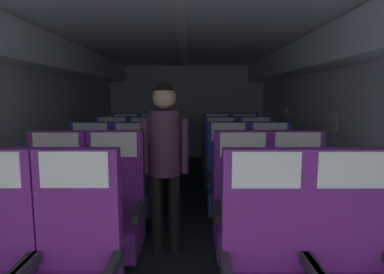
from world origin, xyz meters
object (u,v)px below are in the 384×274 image
(seat_b_right_window, at_px, (242,215))
(seat_b_left_aisle, at_px, (112,216))
(seat_c_left_window, at_px, (89,185))
(seat_c_right_aisle, at_px, (270,184))
(seat_e_right_aisle, at_px, (244,154))
(flight_attendant, at_px, (164,150))
(seat_d_right_window, at_px, (220,166))
(seat_c_right_window, at_px, (228,184))
(seat_d_left_window, at_px, (111,166))
(seat_b_right_aisle, at_px, (298,215))
(seat_c_left_aisle, at_px, (131,185))
(seat_b_left_window, at_px, (54,216))
(seat_d_left_aisle, at_px, (144,167))
(seat_d_right_aisle, at_px, (255,166))
(seat_e_left_aisle, at_px, (152,154))
(seat_e_left_window, at_px, (124,154))
(seat_e_right_window, at_px, (216,154))

(seat_b_right_window, bearing_deg, seat_b_left_aisle, 179.91)
(seat_c_left_window, relative_size, seat_c_right_aisle, 1.00)
(seat_e_right_aisle, bearing_deg, seat_b_left_aisle, -118.95)
(seat_b_right_window, relative_size, flight_attendant, 0.74)
(seat_d_right_window, distance_m, flight_attendant, 1.67)
(seat_c_right_window, distance_m, flight_attendant, 0.98)
(seat_c_right_aisle, xyz_separation_m, flight_attendant, (-1.11, -0.57, 0.47))
(seat_c_right_aisle, distance_m, seat_d_left_window, 2.17)
(seat_b_right_aisle, relative_size, seat_b_right_window, 1.00)
(seat_c_left_window, relative_size, seat_c_right_window, 1.00)
(seat_c_left_aisle, relative_size, seat_e_right_aisle, 1.00)
(seat_b_right_aisle, bearing_deg, seat_b_left_aisle, -179.33)
(seat_b_left_aisle, xyz_separation_m, seat_b_right_window, (1.05, -0.00, 0.00))
(seat_b_left_aisle, relative_size, flight_attendant, 0.74)
(seat_b_left_window, distance_m, seat_d_left_aisle, 1.87)
(seat_c_right_window, height_order, seat_d_right_aisle, same)
(seat_c_left_aisle, bearing_deg, seat_e_left_aisle, 90.09)
(seat_b_left_window, xyz_separation_m, seat_e_left_aisle, (0.46, 2.74, 0.00))
(seat_d_left_window, bearing_deg, seat_d_right_window, -0.26)
(seat_b_right_window, bearing_deg, seat_d_right_aisle, 75.64)
(seat_d_left_aisle, height_order, seat_e_left_window, same)
(seat_b_left_aisle, height_order, seat_c_left_aisle, same)
(seat_d_left_aisle, bearing_deg, seat_c_left_aisle, -89.97)
(seat_c_left_aisle, bearing_deg, seat_b_right_aisle, -30.06)
(seat_b_left_window, distance_m, seat_c_left_window, 0.92)
(seat_b_left_aisle, bearing_deg, seat_b_left_window, -178.93)
(seat_b_right_window, height_order, seat_c_right_window, same)
(seat_b_left_aisle, distance_m, seat_c_left_aisle, 0.90)
(seat_d_right_window, bearing_deg, seat_d_left_window, 179.74)
(seat_c_left_window, height_order, seat_e_left_window, same)
(seat_c_left_window, xyz_separation_m, seat_e_right_aisle, (2.00, 1.83, 0.00))
(seat_d_left_aisle, height_order, flight_attendant, flight_attendant)
(seat_c_right_aisle, distance_m, seat_e_right_window, 1.86)
(seat_b_left_window, xyz_separation_m, flight_attendant, (0.86, 0.36, 0.47))
(seat_e_left_window, xyz_separation_m, flight_attendant, (0.86, -2.36, 0.47))
(seat_b_right_aisle, xyz_separation_m, seat_e_right_aisle, (0.01, 2.72, 0.00))
(seat_c_right_aisle, bearing_deg, seat_c_right_window, -179.68)
(seat_d_left_aisle, height_order, seat_e_left_aisle, same)
(seat_b_right_window, height_order, seat_e_right_window, same)
(seat_c_left_window, distance_m, seat_d_right_aisle, 2.19)
(seat_e_right_window, bearing_deg, flight_attendant, -105.52)
(seat_b_right_window, distance_m, seat_e_right_aisle, 2.78)
(seat_d_left_window, bearing_deg, seat_e_right_window, 30.46)
(seat_d_left_aisle, bearing_deg, seat_d_right_window, 1.06)
(seat_b_left_aisle, height_order, seat_d_right_window, same)
(seat_e_left_aisle, xyz_separation_m, seat_e_right_aisle, (1.53, 0.01, 0.00))
(flight_attendant, bearing_deg, seat_e_right_window, 72.70)
(seat_e_left_window, bearing_deg, seat_d_left_window, -90.36)
(seat_d_right_aisle, height_order, seat_e_right_window, same)
(seat_b_left_aisle, distance_m, seat_e_right_aisle, 3.13)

